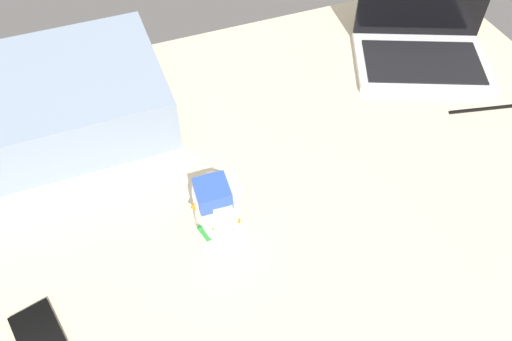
% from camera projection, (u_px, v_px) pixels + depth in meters
% --- Properties ---
extents(bed_mattress, '(1.80, 1.40, 0.18)m').
position_uv_depth(bed_mattress, '(248.00, 276.00, 1.03)').
color(bed_mattress, beige).
rests_on(bed_mattress, ground).
extents(laptop, '(0.39, 0.34, 0.23)m').
position_uv_depth(laptop, '(422.00, 44.00, 1.32)').
color(laptop, silver).
rests_on(laptop, bed_mattress).
extents(snack_cup, '(0.10, 0.09, 0.14)m').
position_uv_depth(snack_cup, '(218.00, 207.00, 0.95)').
color(snack_cup, silver).
rests_on(snack_cup, bed_mattress).
extents(cell_phone, '(0.10, 0.15, 0.01)m').
position_uv_depth(cell_phone, '(42.00, 341.00, 0.85)').
color(cell_phone, black).
rests_on(cell_phone, bed_mattress).
extents(pillow, '(0.52, 0.36, 0.13)m').
position_uv_depth(pillow, '(44.00, 103.00, 1.14)').
color(pillow, '#8C9EB7').
rests_on(pillow, bed_mattress).
extents(charger_cable, '(0.17, 0.04, 0.01)m').
position_uv_depth(charger_cable, '(484.00, 109.00, 1.22)').
color(charger_cable, black).
rests_on(charger_cable, bed_mattress).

